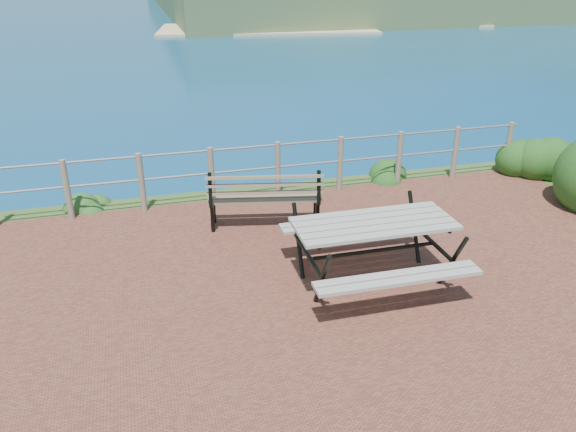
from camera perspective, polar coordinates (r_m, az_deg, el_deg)
The scene contains 7 objects.
ground at distance 7.12m, azimuth 5.83°, elevation -8.31°, with size 10.00×7.00×0.12m, color brown.
safety_railing at distance 9.73m, azimuth -1.06°, elevation 5.02°, with size 9.40×0.10×1.00m.
picnic_table at distance 7.23m, azimuth 8.59°, elevation -2.93°, with size 2.03×1.75×0.85m.
park_bench at distance 8.61m, azimuth -2.39°, elevation 2.82°, with size 1.80×0.79×0.98m.
shrub_right_edge at distance 11.99m, azimuth 23.11°, elevation 3.95°, with size 1.11×1.11×1.59m, color #183B12.
shrub_lip_west at distance 10.13m, azimuth -19.18°, elevation 0.89°, with size 0.69×0.69×0.40m, color #26521F.
shrub_lip_east at distance 11.05m, azimuth 10.25°, elevation 3.93°, with size 0.75×0.75×0.49m, color #183B12.
Camera 1 is at (-2.27, -5.52, 3.89)m, focal length 35.00 mm.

